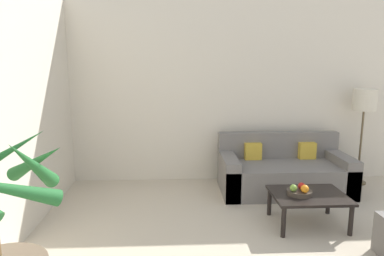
% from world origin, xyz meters
% --- Properties ---
extents(wall_back, '(8.20, 0.06, 2.70)m').
position_xyz_m(wall_back, '(0.00, 6.35, 1.35)').
color(wall_back, beige).
rests_on(wall_back, ground_plane).
extents(sofa_loveseat, '(1.77, 0.86, 0.79)m').
position_xyz_m(sofa_loveseat, '(-0.23, 5.77, 0.27)').
color(sofa_loveseat, slate).
rests_on(sofa_loveseat, ground_plane).
extents(floor_lamp, '(0.33, 0.33, 1.42)m').
position_xyz_m(floor_lamp, '(1.00, 6.02, 1.20)').
color(floor_lamp, brown).
rests_on(floor_lamp, ground_plane).
extents(coffee_table, '(0.81, 0.63, 0.36)m').
position_xyz_m(coffee_table, '(-0.28, 4.72, 0.31)').
color(coffee_table, black).
rests_on(coffee_table, ground_plane).
extents(fruit_bowl, '(0.27, 0.27, 0.05)m').
position_xyz_m(fruit_bowl, '(-0.39, 4.71, 0.39)').
color(fruit_bowl, '#42382D').
rests_on(fruit_bowl, coffee_table).
extents(apple_red, '(0.08, 0.08, 0.08)m').
position_xyz_m(apple_red, '(-0.36, 4.73, 0.45)').
color(apple_red, red).
rests_on(apple_red, fruit_bowl).
extents(apple_green, '(0.08, 0.08, 0.08)m').
position_xyz_m(apple_green, '(-0.47, 4.68, 0.45)').
color(apple_green, olive).
rests_on(apple_green, fruit_bowl).
extents(orange_fruit, '(0.09, 0.09, 0.09)m').
position_xyz_m(orange_fruit, '(-0.36, 4.63, 0.45)').
color(orange_fruit, orange).
rests_on(orange_fruit, fruit_bowl).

